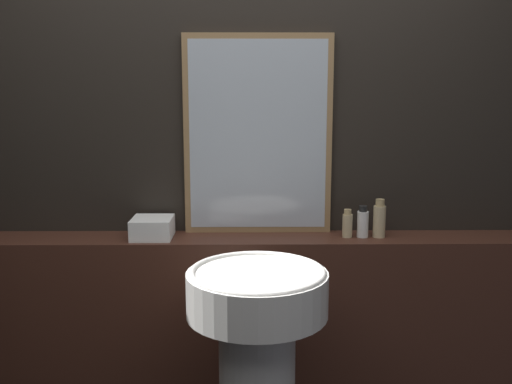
{
  "coord_description": "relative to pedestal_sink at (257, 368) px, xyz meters",
  "views": [
    {
      "loc": [
        0.06,
        -1.27,
        1.55
      ],
      "look_at": [
        0.08,
        0.97,
        1.16
      ],
      "focal_mm": 40.0,
      "sensor_mm": 36.0,
      "label": 1
    }
  ],
  "objects": [
    {
      "name": "lotion_bottle",
      "position": [
        0.53,
        0.5,
        0.42
      ],
      "size": [
        0.05,
        0.05,
        0.16
      ],
      "color": "#C6B284",
      "rests_on": "vanity_counter"
    },
    {
      "name": "towel_stack",
      "position": [
        -0.44,
        0.5,
        0.38
      ],
      "size": [
        0.17,
        0.18,
        0.09
      ],
      "color": "white",
      "rests_on": "vanity_counter"
    },
    {
      "name": "shampoo_bottle",
      "position": [
        0.39,
        0.5,
        0.4
      ],
      "size": [
        0.04,
        0.04,
        0.12
      ],
      "color": "#C6B284",
      "rests_on": "vanity_counter"
    },
    {
      "name": "vanity_counter",
      "position": [
        -0.08,
        0.5,
        -0.13
      ],
      "size": [
        2.72,
        0.24,
        0.94
      ],
      "color": "#422319",
      "rests_on": "ground_plane"
    },
    {
      "name": "mirror",
      "position": [
        0.01,
        0.6,
        0.77
      ],
      "size": [
        0.64,
        0.03,
        0.85
      ],
      "color": "#937047",
      "rests_on": "vanity_counter"
    },
    {
      "name": "wall_back",
      "position": [
        -0.08,
        0.65,
        0.65
      ],
      "size": [
        8.0,
        0.06,
        2.5
      ],
      "color": "black",
      "rests_on": "ground_plane"
    },
    {
      "name": "pedestal_sink",
      "position": [
        0.0,
        0.0,
        0.0
      ],
      "size": [
        0.49,
        0.49,
        0.96
      ],
      "color": "silver",
      "rests_on": "ground_plane"
    },
    {
      "name": "conditioner_bottle",
      "position": [
        0.45,
        0.5,
        0.4
      ],
      "size": [
        0.05,
        0.05,
        0.14
      ],
      "color": "white",
      "rests_on": "vanity_counter"
    }
  ]
}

